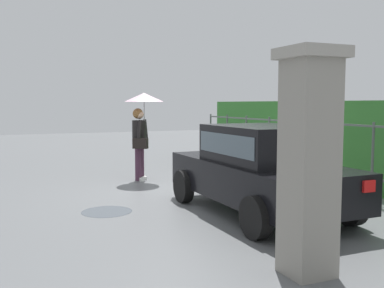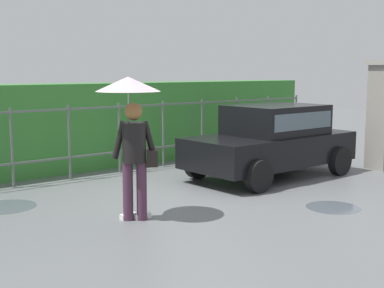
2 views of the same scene
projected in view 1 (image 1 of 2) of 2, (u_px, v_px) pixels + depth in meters
ground_plane at (191, 193)px, 9.16m from camera, size 40.00×40.00×0.00m
car at (261, 166)px, 7.40m from camera, size 3.76×1.91×1.48m
pedestrian at (142, 116)px, 10.64m from camera, size 0.95×0.95×2.09m
gate_pillar at (309, 160)px, 4.70m from camera, size 0.60×0.60×2.42m
fence_section at (312, 150)px, 9.83m from camera, size 10.51×0.05×1.50m
hedge_row at (346, 143)px, 10.18m from camera, size 11.46×0.90×1.90m
puddle_near at (107, 212)px, 7.60m from camera, size 0.86×0.86×0.00m
puddle_far at (194, 168)px, 12.63m from camera, size 0.97×0.97×0.00m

